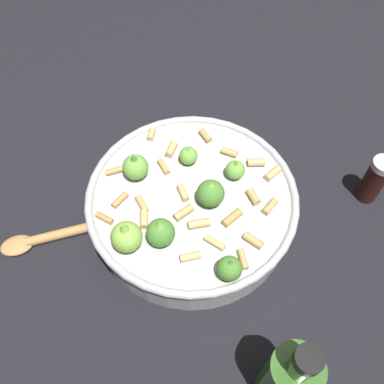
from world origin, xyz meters
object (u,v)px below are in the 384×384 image
at_px(cooking_pan, 191,205).
at_px(olive_oil_bottle, 288,379).
at_px(pepper_shaker, 375,180).
at_px(wooden_spoon, 64,233).

relative_size(cooking_pan, olive_oil_bottle, 1.73).
distance_m(pepper_shaker, wooden_spoon, 0.51).
bearing_deg(cooking_pan, wooden_spoon, 167.90).
bearing_deg(wooden_spoon, olive_oil_bottle, -57.05).
bearing_deg(olive_oil_bottle, pepper_shaker, 37.30).
distance_m(cooking_pan, wooden_spoon, 0.21).
relative_size(olive_oil_bottle, wooden_spoon, 0.83).
height_order(olive_oil_bottle, wooden_spoon, olive_oil_bottle).
bearing_deg(olive_oil_bottle, wooden_spoon, 122.95).
xyz_separation_m(cooking_pan, pepper_shaker, (0.30, -0.07, 0.01)).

